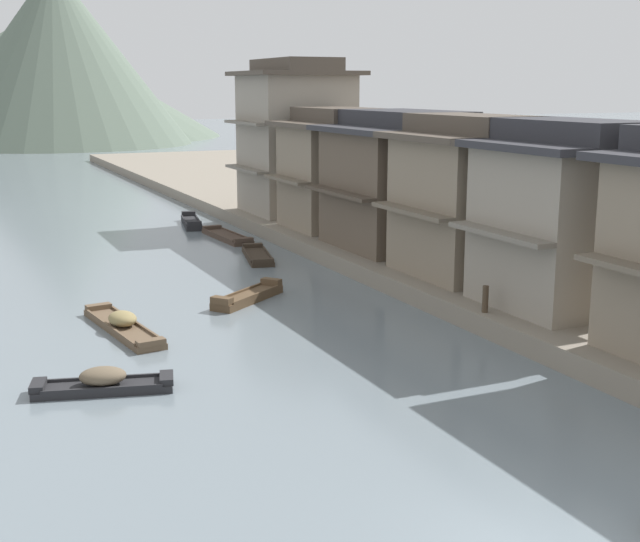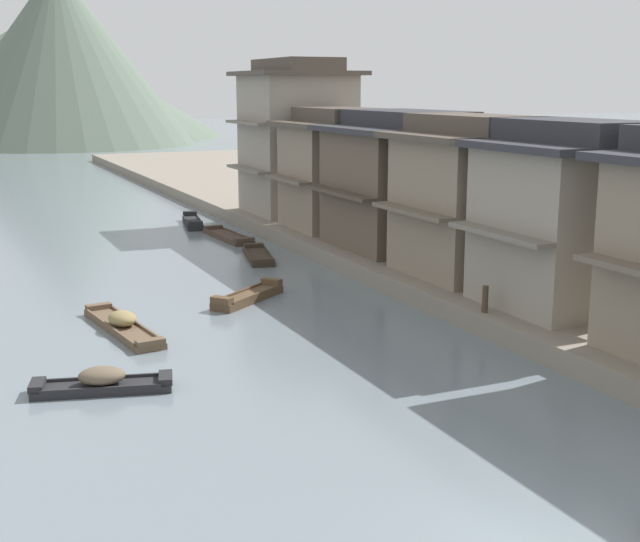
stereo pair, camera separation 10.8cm
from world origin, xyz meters
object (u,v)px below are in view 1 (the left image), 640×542
at_px(boat_moored_second, 191,222).
at_px(house_waterfront_far, 337,169).
at_px(house_waterfront_end, 296,138).
at_px(house_waterfront_narrow, 404,181).
at_px(house_waterfront_tall, 469,197).
at_px(house_waterfront_second, 567,216).
at_px(boat_moored_third, 248,297).
at_px(boat_moored_nearest, 227,236).
at_px(boat_midriver_upstream, 123,325).
at_px(mooring_post_dock_mid, 485,299).
at_px(boat_midriver_drifting, 103,383).
at_px(boat_moored_far, 258,256).

bearing_deg(boat_moored_second, house_waterfront_far, -54.49).
bearing_deg(house_waterfront_end, house_waterfront_narrow, -88.81).
bearing_deg(house_waterfront_tall, house_waterfront_second, -88.92).
bearing_deg(boat_moored_third, boat_moored_nearest, 75.00).
bearing_deg(house_waterfront_far, house_waterfront_end, 87.58).
distance_m(house_waterfront_tall, house_waterfront_far, 12.33).
distance_m(boat_moored_nearest, house_waterfront_end, 7.98).
relative_size(house_waterfront_tall, house_waterfront_far, 1.00).
distance_m(boat_midriver_upstream, house_waterfront_tall, 13.96).
distance_m(boat_moored_second, mooring_post_dock_mid, 25.54).
bearing_deg(house_waterfront_end, boat_moored_nearest, -148.12).
height_order(boat_moored_third, house_waterfront_tall, house_waterfront_tall).
relative_size(boat_moored_nearest, house_waterfront_far, 0.79).
bearing_deg(house_waterfront_second, boat_midriver_upstream, 158.70).
distance_m(house_waterfront_narrow, house_waterfront_far, 6.10).
bearing_deg(boat_moored_second, boat_midriver_upstream, -111.80).
distance_m(boat_midriver_drifting, mooring_post_dock_mid, 12.37).
bearing_deg(boat_moored_third, mooring_post_dock_mid, -51.93).
bearing_deg(boat_midriver_drifting, house_waterfront_narrow, 36.86).
relative_size(boat_moored_second, mooring_post_dock_mid, 5.01).
distance_m(boat_midriver_drifting, house_waterfront_tall, 16.53).
xyz_separation_m(house_waterfront_narrow, house_waterfront_far, (-0.51, 6.08, 0.02)).
xyz_separation_m(boat_moored_nearest, boat_moored_third, (-3.52, -13.13, 0.05)).
distance_m(boat_moored_second, house_waterfront_tall, 21.17).
bearing_deg(boat_moored_far, boat_moored_second, 90.56).
relative_size(boat_moored_far, mooring_post_dock_mid, 4.86).
distance_m(boat_moored_second, house_waterfront_end, 7.78).
bearing_deg(mooring_post_dock_mid, boat_moored_far, 99.56).
bearing_deg(boat_midriver_upstream, boat_moored_second, 68.20).
xyz_separation_m(boat_moored_far, mooring_post_dock_mid, (2.46, -14.62, 1.01)).
bearing_deg(house_waterfront_second, house_waterfront_tall, 91.08).
height_order(house_waterfront_far, house_waterfront_end, house_waterfront_end).
relative_size(boat_midriver_drifting, boat_midriver_upstream, 0.69).
xyz_separation_m(house_waterfront_tall, house_waterfront_end, (0.47, 18.40, 1.29)).
xyz_separation_m(boat_moored_third, mooring_post_dock_mid, (5.61, -7.16, 0.96)).
bearing_deg(house_waterfront_narrow, house_waterfront_tall, -96.55).
bearing_deg(mooring_post_dock_mid, house_waterfront_second, -4.81).
xyz_separation_m(boat_moored_second, house_waterfront_narrow, (6.10, -13.91, 3.52)).
distance_m(boat_moored_nearest, house_waterfront_tall, 16.24).
bearing_deg(house_waterfront_narrow, house_waterfront_second, -93.00).
relative_size(boat_midriver_drifting, mooring_post_dock_mid, 4.25).
relative_size(boat_moored_far, house_waterfront_second, 0.70).
relative_size(boat_midriver_drifting, house_waterfront_end, 0.43).
bearing_deg(house_waterfront_far, mooring_post_dock_mid, -99.77).
relative_size(house_waterfront_second, house_waterfront_far, 1.00).
xyz_separation_m(house_waterfront_end, mooring_post_dock_mid, (-3.28, -23.62, -3.86)).
bearing_deg(boat_moored_third, house_waterfront_narrow, 25.31).
bearing_deg(house_waterfront_narrow, boat_moored_far, 152.36).
bearing_deg(boat_moored_second, boat_moored_far, -89.44).
xyz_separation_m(boat_moored_far, house_waterfront_tall, (5.28, -9.39, 3.59)).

